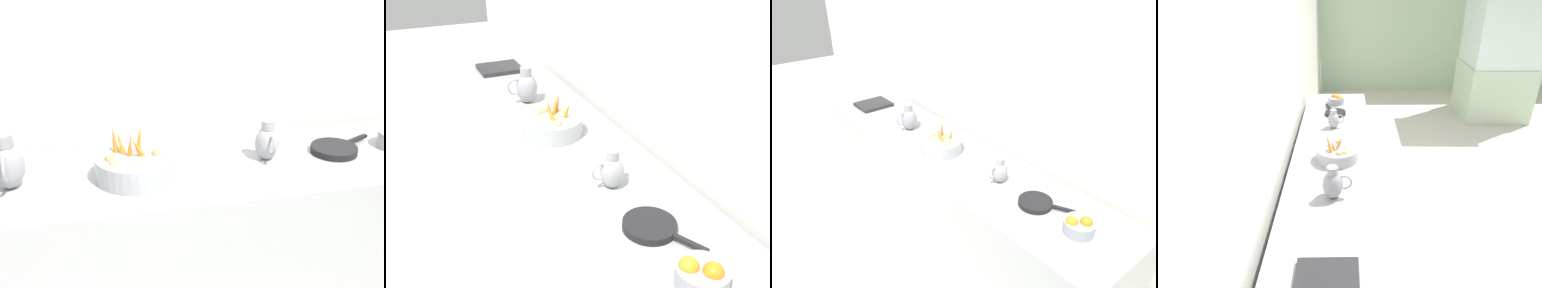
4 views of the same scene
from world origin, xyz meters
The scene contains 8 objects.
tile_wall_left centered at (-1.95, 0.40, 1.50)m, with size 0.10×8.07×3.00m, color white.
prep_counter centered at (-1.48, -0.10, 0.46)m, with size 0.73×3.24×0.93m, color #9EA0A5.
vegetable_colander centered at (-1.44, -0.21, 0.99)m, with size 0.36×0.36×0.23m.
orange_bowl centered at (-1.47, 1.16, 0.98)m, with size 0.20×0.20×0.12m.
metal_pitcher_tall centered at (-1.46, -0.75, 1.04)m, with size 0.21×0.15×0.25m.
metal_pitcher_short centered at (-1.49, 0.45, 1.02)m, with size 0.17×0.12×0.20m.
counter_sink_basin centered at (-1.47, -1.51, 0.95)m, with size 0.34×0.30×0.04m, color #232326.
skillet_on_counter centered at (-1.48, 0.81, 0.95)m, with size 0.24×0.36×0.03m.
Camera 2 is at (-0.58, 2.07, 2.14)m, focal length 42.03 mm.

